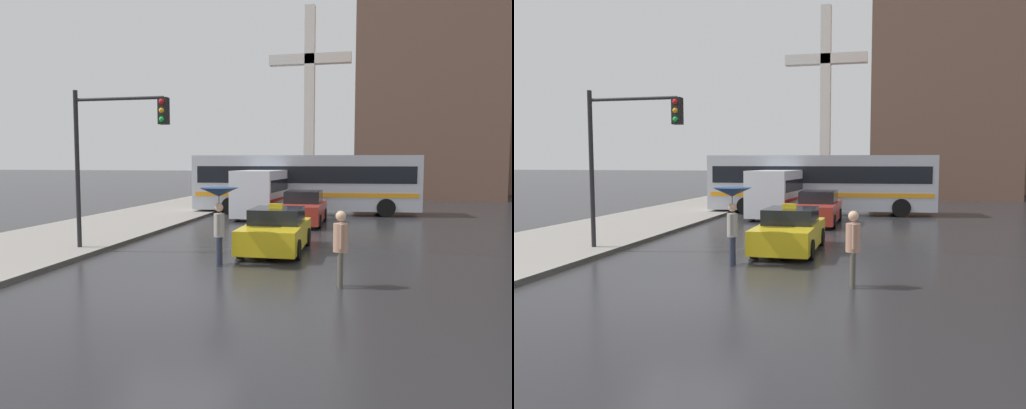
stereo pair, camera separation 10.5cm
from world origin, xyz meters
TOP-DOWN VIEW (x-y plane):
  - ground_plane at (0.00, 0.00)m, footprint 300.00×300.00m
  - taxi at (1.24, 5.69)m, footprint 1.91×4.12m
  - sedan_red at (1.23, 12.89)m, footprint 1.91×4.60m
  - ambulance_van at (-1.08, 15.44)m, footprint 2.42×5.77m
  - city_bus at (0.75, 17.49)m, footprint 12.29×3.37m
  - pedestrian_with_umbrella at (0.12, 3.08)m, footprint 1.07×1.07m
  - pedestrian_man at (3.49, 1.40)m, footprint 0.37×0.49m
  - traffic_light at (-3.59, 4.25)m, footprint 3.14×0.38m
  - building_tower_near at (8.54, 35.24)m, footprint 10.81×13.40m
  - monument_cross at (-1.12, 36.21)m, footprint 7.42×0.90m

SIDE VIEW (x-z plane):
  - ground_plane at x=0.00m, z-range 0.00..0.00m
  - taxi at x=1.24m, z-range -0.13..1.40m
  - sedan_red at x=1.23m, z-range -0.06..1.46m
  - pedestrian_man at x=3.49m, z-range 0.17..1.92m
  - ambulance_van at x=-1.08m, z-range 0.13..2.56m
  - pedestrian_with_umbrella at x=0.12m, z-range 0.68..2.83m
  - city_bus at x=0.75m, z-range 0.18..3.38m
  - traffic_light at x=-3.59m, z-range 0.99..6.07m
  - monument_cross at x=-1.12m, z-range 1.13..18.00m
  - building_tower_near at x=8.54m, z-range 0.00..28.98m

